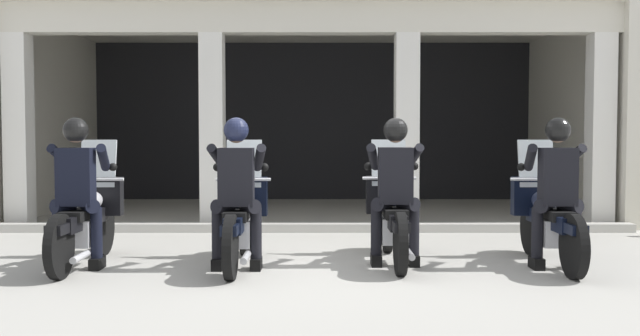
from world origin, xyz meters
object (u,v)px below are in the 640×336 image
Objects in this scene: motorcycle_far_left at (90,218)px; police_officer_far_right at (560,180)px; motorcycle_center_left at (243,219)px; motorcycle_far_right at (551,218)px; police_officer_center_left at (239,180)px; motorcycle_center_right at (395,216)px; police_officer_far_left at (80,180)px; police_officer_center_right at (398,178)px.

motorcycle_far_left is 5.03m from police_officer_far_right.
motorcycle_center_left is 3.34m from motorcycle_far_right.
motorcycle_center_left is at bearing 82.80° from police_officer_center_left.
motorcycle_center_left and motorcycle_center_right have the same top height.
motorcycle_far_right is (5.01, 0.29, -0.44)m from police_officer_far_left.
motorcycle_center_right is at bearing 85.67° from police_officer_center_right.
police_officer_center_right reaches higher than motorcycle_center_left.
motorcycle_far_left is 0.52m from police_officer_far_left.
police_officer_center_right is (1.67, -0.06, 0.44)m from motorcycle_center_left.
police_officer_center_left is at bearing 179.95° from motorcycle_far_right.
police_officer_center_left is 1.00× the size of police_officer_far_right.
motorcycle_center_right is 1.68m from motorcycle_far_right.
police_officer_far_left is 1.00× the size of police_officer_center_right.
motorcycle_far_left is at bearing 179.18° from motorcycle_center_right.
police_officer_center_left is (1.67, -0.32, 0.44)m from motorcycle_far_left.
motorcycle_far_right is (1.67, -0.18, 0.00)m from motorcycle_center_right.
police_officer_far_left is at bearing -178.41° from motorcycle_center_left.
motorcycle_far_left is at bearing 162.31° from police_officer_center_left.
police_officer_center_left is at bearing -1.08° from police_officer_far_left.
motorcycle_far_left is 1.00× the size of motorcycle_center_right.
police_officer_far_right is at bearing -6.19° from police_officer_center_left.
motorcycle_center_left is (1.67, 0.25, -0.44)m from police_officer_far_left.
motorcycle_center_left is at bearing 173.83° from police_officer_center_right.
motorcycle_center_right is (1.67, 0.51, -0.44)m from police_officer_center_left.
police_officer_far_left is (-0.00, -0.28, 0.44)m from motorcycle_far_left.
police_officer_center_left is 1.68m from police_officer_center_right.
motorcycle_center_right is at bearing 8.11° from police_officer_far_left.
motorcycle_center_left is 1.29× the size of police_officer_far_right.
motorcycle_far_right is at bearing -1.34° from police_officer_center_left.
motorcycle_far_left is 3.34m from motorcycle_center_right.
motorcycle_far_left is at bearing 174.48° from motorcycle_far_right.
motorcycle_center_left is 1.29× the size of police_officer_center_left.
motorcycle_center_left is 1.68m from motorcycle_center_right.
motorcycle_center_left is (1.67, -0.03, 0.00)m from motorcycle_far_left.
police_officer_far_left is at bearing -176.01° from motorcycle_center_right.
police_officer_center_left reaches higher than motorcycle_center_left.
police_officer_far_left is 5.03m from motorcycle_far_right.
motorcycle_center_right is at bearing 158.86° from police_officer_far_right.
police_officer_far_left and police_officer_center_left have the same top height.
police_officer_far_right reaches higher than motorcycle_center_right.
motorcycle_center_left is 1.00× the size of motorcycle_center_right.
motorcycle_center_right is 1.29× the size of police_officer_center_right.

